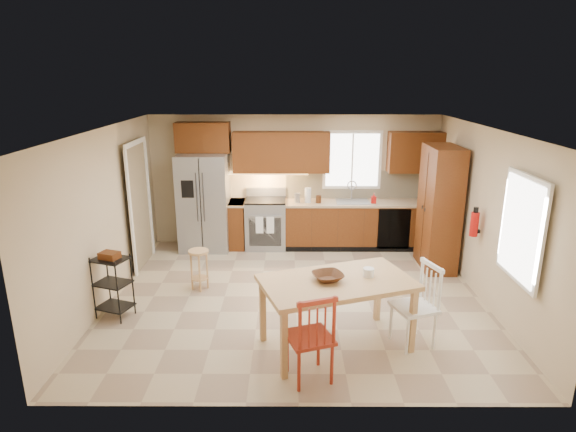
# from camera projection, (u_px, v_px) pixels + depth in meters

# --- Properties ---
(floor) EXTENTS (5.50, 5.50, 0.00)m
(floor) POSITION_uv_depth(u_px,v_px,m) (296.00, 297.00, 7.25)
(floor) COLOR tan
(floor) RESTS_ON ground
(ceiling) EXTENTS (5.50, 5.00, 0.02)m
(ceiling) POSITION_uv_depth(u_px,v_px,m) (297.00, 129.00, 6.54)
(ceiling) COLOR silver
(ceiling) RESTS_ON ground
(wall_back) EXTENTS (5.50, 0.02, 2.50)m
(wall_back) POSITION_uv_depth(u_px,v_px,m) (294.00, 180.00, 9.29)
(wall_back) COLOR #CCB793
(wall_back) RESTS_ON ground
(wall_front) EXTENTS (5.50, 0.02, 2.50)m
(wall_front) POSITION_uv_depth(u_px,v_px,m) (300.00, 294.00, 4.50)
(wall_front) COLOR #CCB793
(wall_front) RESTS_ON ground
(wall_left) EXTENTS (0.02, 5.00, 2.50)m
(wall_left) POSITION_uv_depth(u_px,v_px,m) (105.00, 217.00, 6.91)
(wall_left) COLOR #CCB793
(wall_left) RESTS_ON ground
(wall_right) EXTENTS (0.02, 5.00, 2.50)m
(wall_right) POSITION_uv_depth(u_px,v_px,m) (488.00, 217.00, 6.89)
(wall_right) COLOR #CCB793
(wall_right) RESTS_ON ground
(refrigerator) EXTENTS (0.92, 0.75, 1.82)m
(refrigerator) POSITION_uv_depth(u_px,v_px,m) (204.00, 202.00, 9.04)
(refrigerator) COLOR gray
(refrigerator) RESTS_ON floor
(range_stove) EXTENTS (0.76, 0.63, 0.92)m
(range_stove) POSITION_uv_depth(u_px,v_px,m) (266.00, 224.00, 9.22)
(range_stove) COLOR gray
(range_stove) RESTS_ON floor
(base_cabinet_narrow) EXTENTS (0.30, 0.60, 0.90)m
(base_cabinet_narrow) POSITION_uv_depth(u_px,v_px,m) (237.00, 224.00, 9.24)
(base_cabinet_narrow) COLOR #603111
(base_cabinet_narrow) RESTS_ON floor
(base_cabinet_run) EXTENTS (2.92, 0.60, 0.90)m
(base_cabinet_run) POSITION_uv_depth(u_px,v_px,m) (362.00, 224.00, 9.23)
(base_cabinet_run) COLOR #603111
(base_cabinet_run) RESTS_ON floor
(dishwasher) EXTENTS (0.60, 0.02, 0.78)m
(dishwasher) POSITION_uv_depth(u_px,v_px,m) (394.00, 229.00, 8.95)
(dishwasher) COLOR black
(dishwasher) RESTS_ON floor
(backsplash) EXTENTS (2.92, 0.03, 0.55)m
(backsplash) POSITION_uv_depth(u_px,v_px,m) (361.00, 184.00, 9.30)
(backsplash) COLOR beige
(backsplash) RESTS_ON wall_back
(upper_over_fridge) EXTENTS (1.00, 0.35, 0.55)m
(upper_over_fridge) POSITION_uv_depth(u_px,v_px,m) (203.00, 137.00, 8.89)
(upper_over_fridge) COLOR #5A2E0F
(upper_over_fridge) RESTS_ON wall_back
(upper_left_block) EXTENTS (1.80, 0.35, 0.75)m
(upper_left_block) POSITION_uv_depth(u_px,v_px,m) (281.00, 152.00, 8.96)
(upper_left_block) COLOR #5A2E0F
(upper_left_block) RESTS_ON wall_back
(upper_right_block) EXTENTS (1.00, 0.35, 0.75)m
(upper_right_block) POSITION_uv_depth(u_px,v_px,m) (415.00, 152.00, 8.96)
(upper_right_block) COLOR #5A2E0F
(upper_right_block) RESTS_ON wall_back
(window_back) EXTENTS (1.12, 0.04, 1.12)m
(window_back) POSITION_uv_depth(u_px,v_px,m) (352.00, 160.00, 9.16)
(window_back) COLOR white
(window_back) RESTS_ON wall_back
(sink) EXTENTS (0.62, 0.46, 0.16)m
(sink) POSITION_uv_depth(u_px,v_px,m) (352.00, 204.00, 9.11)
(sink) COLOR gray
(sink) RESTS_ON base_cabinet_run
(undercab_glow) EXTENTS (1.60, 0.30, 0.01)m
(undercab_glow) POSITION_uv_depth(u_px,v_px,m) (265.00, 173.00, 9.05)
(undercab_glow) COLOR #FFBF66
(undercab_glow) RESTS_ON wall_back
(soap_bottle) EXTENTS (0.09, 0.09, 0.19)m
(soap_bottle) POSITION_uv_depth(u_px,v_px,m) (374.00, 198.00, 8.98)
(soap_bottle) COLOR #B8100C
(soap_bottle) RESTS_ON base_cabinet_run
(paper_towel) EXTENTS (0.12, 0.12, 0.28)m
(paper_towel) POSITION_uv_depth(u_px,v_px,m) (308.00, 195.00, 9.02)
(paper_towel) COLOR white
(paper_towel) RESTS_ON base_cabinet_run
(canister_steel) EXTENTS (0.11, 0.11, 0.18)m
(canister_steel) POSITION_uv_depth(u_px,v_px,m) (297.00, 198.00, 9.03)
(canister_steel) COLOR gray
(canister_steel) RESTS_ON base_cabinet_run
(canister_wood) EXTENTS (0.10, 0.10, 0.14)m
(canister_wood) POSITION_uv_depth(u_px,v_px,m) (319.00, 199.00, 9.01)
(canister_wood) COLOR #4C2614
(canister_wood) RESTS_ON base_cabinet_run
(pantry) EXTENTS (0.50, 0.95, 2.10)m
(pantry) POSITION_uv_depth(u_px,v_px,m) (439.00, 208.00, 8.10)
(pantry) COLOR #603111
(pantry) RESTS_ON floor
(fire_extinguisher) EXTENTS (0.12, 0.12, 0.36)m
(fire_extinguisher) POSITION_uv_depth(u_px,v_px,m) (474.00, 224.00, 7.08)
(fire_extinguisher) COLOR #B8100C
(fire_extinguisher) RESTS_ON wall_right
(window_right) EXTENTS (0.04, 1.02, 1.32)m
(window_right) POSITION_uv_depth(u_px,v_px,m) (522.00, 229.00, 5.73)
(window_right) COLOR white
(window_right) RESTS_ON wall_right
(doorway) EXTENTS (0.04, 0.95, 2.10)m
(doorway) POSITION_uv_depth(u_px,v_px,m) (139.00, 207.00, 8.21)
(doorway) COLOR #8C7A59
(doorway) RESTS_ON wall_left
(dining_table) EXTENTS (2.00, 1.52, 0.86)m
(dining_table) POSITION_uv_depth(u_px,v_px,m) (336.00, 314.00, 5.82)
(dining_table) COLOR tan
(dining_table) RESTS_ON floor
(chair_red) EXTENTS (0.62, 0.62, 1.04)m
(chair_red) POSITION_uv_depth(u_px,v_px,m) (309.00, 336.00, 5.18)
(chair_red) COLOR #9E2A18
(chair_red) RESTS_ON floor
(chair_white) EXTENTS (0.62, 0.62, 1.04)m
(chair_white) POSITION_uv_depth(u_px,v_px,m) (414.00, 306.00, 5.84)
(chair_white) COLOR white
(chair_white) RESTS_ON floor
(table_bowl) EXTENTS (0.46, 0.46, 0.09)m
(table_bowl) POSITION_uv_depth(u_px,v_px,m) (328.00, 280.00, 5.70)
(table_bowl) COLOR #4C2614
(table_bowl) RESTS_ON dining_table
(table_jar) EXTENTS (0.19, 0.19, 0.17)m
(table_jar) POSITION_uv_depth(u_px,v_px,m) (368.00, 274.00, 5.79)
(table_jar) COLOR white
(table_jar) RESTS_ON dining_table
(bar_stool) EXTENTS (0.32, 0.32, 0.64)m
(bar_stool) POSITION_uv_depth(u_px,v_px,m) (199.00, 270.00, 7.42)
(bar_stool) COLOR tan
(bar_stool) RESTS_ON floor
(utility_cart) EXTENTS (0.54, 0.48, 0.90)m
(utility_cart) POSITION_uv_depth(u_px,v_px,m) (113.00, 286.00, 6.54)
(utility_cart) COLOR black
(utility_cart) RESTS_ON floor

